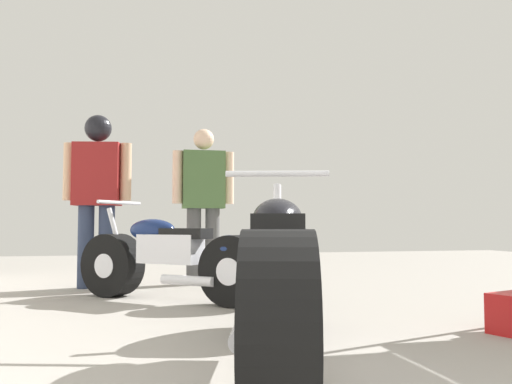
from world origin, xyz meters
TOP-DOWN VIEW (x-y plane):
  - ground_plane at (0.00, 3.31)m, footprint 15.88×15.88m
  - motorcycle_maroon_cruiser at (-0.02, 2.14)m, footprint 0.85×1.99m
  - motorcycle_black_naked at (-0.31, 4.28)m, footprint 1.49×1.34m
  - mechanic_in_blue at (0.11, 5.52)m, footprint 0.66×0.25m
  - mechanic_with_helmet at (-0.97, 5.38)m, footprint 0.68×0.33m

SIDE VIEW (x-z plane):
  - ground_plane at x=0.00m, z-range 0.00..0.00m
  - motorcycle_black_naked at x=-0.31m, z-range -0.08..0.76m
  - motorcycle_maroon_cruiser at x=-0.02m, z-range -0.09..0.85m
  - mechanic_in_blue at x=0.11m, z-range 0.11..1.76m
  - mechanic_with_helmet at x=-0.97m, z-range 0.17..1.90m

